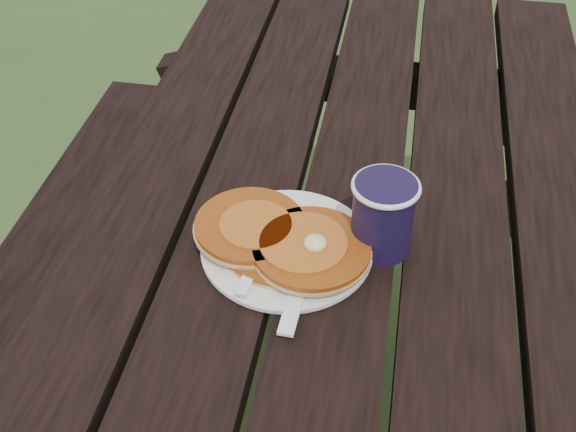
# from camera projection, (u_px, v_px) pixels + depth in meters

# --- Properties ---
(plate) EXTENTS (0.26, 0.26, 0.01)m
(plate) POSITION_uv_depth(u_px,v_px,m) (287.00, 248.00, 0.96)
(plate) COLOR white
(plate) RESTS_ON picnic_table
(pancake_stack) EXTENTS (0.24, 0.18, 0.04)m
(pancake_stack) POSITION_uv_depth(u_px,v_px,m) (282.00, 240.00, 0.94)
(pancake_stack) COLOR #9C4711
(pancake_stack) RESTS_ON plate
(knife) EXTENTS (0.03, 0.18, 0.00)m
(knife) POSITION_uv_depth(u_px,v_px,m) (301.00, 280.00, 0.91)
(knife) COLOR white
(knife) RESTS_ON plate
(fork) EXTENTS (0.05, 0.16, 0.01)m
(fork) POSITION_uv_depth(u_px,v_px,m) (254.00, 265.00, 0.92)
(fork) COLOR white
(fork) RESTS_ON plate
(coffee_cup) EXTENTS (0.09, 0.09, 0.11)m
(coffee_cup) POSITION_uv_depth(u_px,v_px,m) (383.00, 212.00, 0.93)
(coffee_cup) COLOR black
(coffee_cup) RESTS_ON picnic_table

